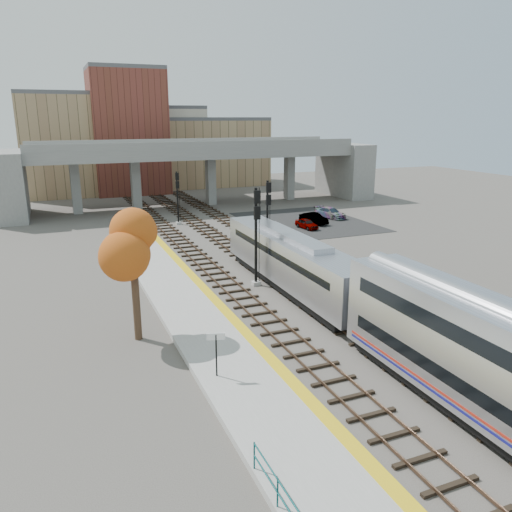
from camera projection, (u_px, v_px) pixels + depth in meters
name	position (u px, v px, depth m)	size (l,w,h in m)	color
ground	(318.00, 319.00, 32.40)	(160.00, 160.00, 0.00)	#47423D
platform	(211.00, 335.00, 29.68)	(4.50, 60.00, 0.35)	#9E9E99
yellow_strip	(241.00, 327.00, 30.33)	(0.70, 60.00, 0.01)	yellow
tracks	(257.00, 266.00, 43.84)	(10.70, 95.00, 0.25)	black
overpass	(197.00, 166.00, 72.68)	(54.00, 12.00, 9.50)	slate
buildings_far	(144.00, 144.00, 89.96)	(43.00, 21.00, 20.60)	#9F855C
parking_lot	(306.00, 222.00, 62.47)	(14.00, 18.00, 0.04)	black
locomotive	(292.00, 261.00, 37.43)	(3.02, 19.05, 4.10)	#A8AAB2
signal_mast_near	(256.00, 237.00, 37.90)	(0.60, 0.64, 7.62)	#9E9E99
signal_mast_mid	(268.00, 220.00, 45.85)	(0.60, 0.64, 7.16)	#9E9E99
signal_mast_far	(178.00, 200.00, 60.12)	(0.60, 0.64, 6.41)	#9E9E99
station_sign	(216.00, 345.00, 24.24)	(0.87, 0.32, 2.27)	black
tree	(132.00, 246.00, 28.04)	(3.60, 3.60, 7.69)	#382619
car_a	(307.00, 224.00, 58.40)	(1.36, 3.38, 1.15)	#99999E
car_b	(314.00, 218.00, 60.97)	(1.41, 4.03, 1.33)	#99999E
car_c	(330.00, 213.00, 64.55)	(1.87, 4.59, 1.33)	#99999E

